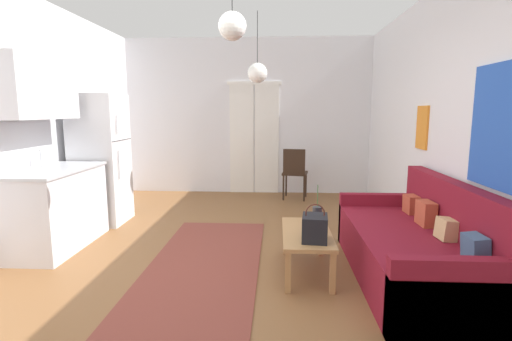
{
  "coord_description": "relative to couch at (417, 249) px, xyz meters",
  "views": [
    {
      "loc": [
        0.56,
        -3.42,
        1.55
      ],
      "look_at": [
        0.31,
        1.07,
        0.85
      ],
      "focal_mm": 26.8,
      "sensor_mm": 36.0,
      "label": 1
    }
  ],
  "objects": [
    {
      "name": "bamboo_vase",
      "position": [
        -0.91,
        0.21,
        0.23
      ],
      "size": [
        0.09,
        0.09,
        0.44
      ],
      "color": "#2D2D33",
      "rests_on": "coffee_table"
    },
    {
      "name": "coffee_table",
      "position": [
        -1.01,
        0.1,
        0.06
      ],
      "size": [
        0.46,
        0.98,
        0.4
      ],
      "color": "#B27F4C",
      "rests_on": "ground_plane"
    },
    {
      "name": "refrigerator",
      "position": [
        -3.73,
        1.65,
        0.6
      ],
      "size": [
        0.65,
        0.65,
        1.78
      ],
      "color": "white",
      "rests_on": "ground_plane"
    },
    {
      "name": "area_rug",
      "position": [
        -2.03,
        0.23,
        -0.28
      ],
      "size": [
        1.11,
        2.81,
        0.01
      ],
      "primitive_type": "cube",
      "color": "brown",
      "rests_on": "ground_plane"
    },
    {
      "name": "wall_right",
      "position": [
        0.46,
        -0.04,
        1.15
      ],
      "size": [
        0.12,
        7.78,
        2.88
      ],
      "color": "silver",
      "rests_on": "ground_plane"
    },
    {
      "name": "pendant_lamp_near",
      "position": [
        -1.69,
        -0.12,
        1.96
      ],
      "size": [
        0.24,
        0.24,
        0.75
      ],
      "color": "black"
    },
    {
      "name": "ground_plane",
      "position": [
        -1.87,
        -0.04,
        -0.34
      ],
      "size": [
        5.15,
        8.18,
        0.1
      ],
      "primitive_type": "cube",
      "color": "brown"
    },
    {
      "name": "couch",
      "position": [
        0.0,
        0.0,
        0.0
      ],
      "size": [
        0.93,
        2.09,
        0.92
      ],
      "color": "maroon",
      "rests_on": "ground_plane"
    },
    {
      "name": "handbag",
      "position": [
        -0.96,
        -0.14,
        0.23
      ],
      "size": [
        0.25,
        0.29,
        0.34
      ],
      "color": "black",
      "rests_on": "coffee_table"
    },
    {
      "name": "accent_chair",
      "position": [
        -0.99,
        3.17,
        0.22
      ],
      "size": [
        0.48,
        0.46,
        0.9
      ],
      "rotation": [
        0.0,
        0.0,
        2.98
      ],
      "color": "black",
      "rests_on": "ground_plane"
    },
    {
      "name": "kitchen_counter",
      "position": [
        -3.82,
        0.64,
        0.53
      ],
      "size": [
        0.6,
        1.28,
        2.12
      ],
      "color": "silver",
      "rests_on": "ground_plane"
    },
    {
      "name": "pendant_lamp_far",
      "position": [
        -1.58,
        1.94,
        1.78
      ],
      "size": [
        0.28,
        0.28,
        0.95
      ],
      "color": "black"
    },
    {
      "name": "wall_back",
      "position": [
        -1.86,
        3.8,
        1.14
      ],
      "size": [
        4.75,
        0.13,
        2.88
      ],
      "color": "silver",
      "rests_on": "ground_plane"
    }
  ]
}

